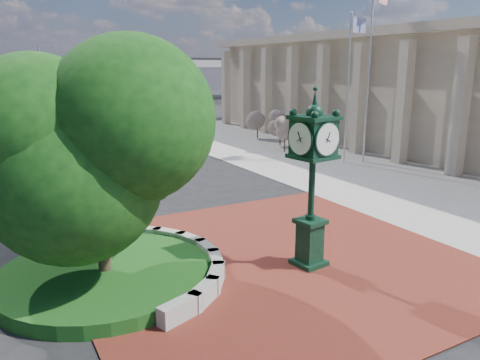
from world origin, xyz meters
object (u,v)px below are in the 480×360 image
(post_clock, at_px, (312,173))
(flagpole_b, at_px, (348,88))
(street_lamp_near, at_px, (96,82))
(parked_car, at_px, (91,116))
(street_lamp_far, at_px, (44,79))
(flagpole_a, at_px, (369,71))

(post_clock, height_order, flagpole_b, flagpole_b)
(post_clock, relative_size, street_lamp_near, 0.67)
(parked_car, bearing_deg, flagpole_b, -77.38)
(street_lamp_near, distance_m, street_lamp_far, 11.43)
(parked_car, relative_size, street_lamp_near, 0.48)
(flagpole_b, height_order, street_lamp_far, flagpole_b)
(parked_car, distance_m, flagpole_b, 32.90)
(flagpole_a, bearing_deg, street_lamp_near, 123.33)
(flagpole_a, height_order, street_lamp_near, flagpole_a)
(street_lamp_far, bearing_deg, street_lamp_near, -76.00)
(street_lamp_far, bearing_deg, post_clock, -86.82)
(flagpole_a, bearing_deg, street_lamp_far, 116.90)
(flagpole_b, height_order, street_lamp_near, flagpole_b)
(flagpole_b, bearing_deg, flagpole_a, -16.64)
(flagpole_a, relative_size, street_lamp_far, 1.38)
(post_clock, distance_m, flagpole_a, 17.44)
(flagpole_a, bearing_deg, post_clock, -138.87)
(flagpole_a, height_order, flagpole_b, flagpole_a)
(post_clock, xyz_separation_m, street_lamp_far, (-2.30, 41.44, 1.79))
(flagpole_a, relative_size, street_lamp_near, 1.38)
(flagpole_b, bearing_deg, post_clock, -134.92)
(parked_car, height_order, street_lamp_near, street_lamp_near)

